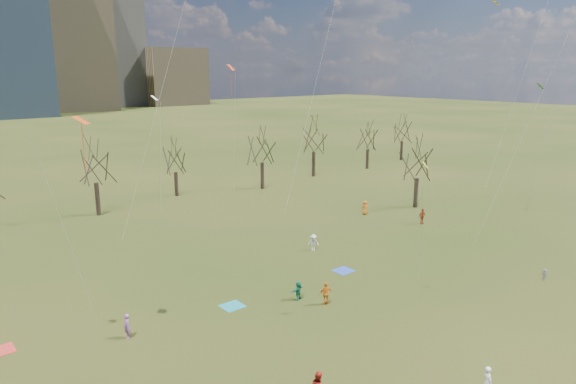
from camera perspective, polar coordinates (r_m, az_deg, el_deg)
ground at (r=38.43m, az=11.68°, el=-13.49°), size 500.00×500.00×0.00m
bare_tree_row at (r=65.33m, az=-14.17°, el=3.21°), size 113.04×29.80×9.50m
blanket_teal at (r=39.49m, az=-6.20°, el=-12.49°), size 1.60×1.50×0.03m
blanket_navy at (r=45.89m, az=6.19°, el=-8.68°), size 1.60×1.50×0.03m
blanket_crimson at (r=38.28m, az=-29.33°, el=-15.13°), size 1.60×1.50×0.03m
person_1 at (r=31.20m, az=21.28°, el=-19.07°), size 0.72×0.80×1.82m
person_3 at (r=48.58m, az=26.61°, el=-8.19°), size 0.60×0.75×1.01m
person_4 at (r=39.27m, az=4.24°, el=-11.18°), size 1.13×0.80×1.78m
person_5 at (r=40.02m, az=1.13°, el=-10.87°), size 1.47×0.76×1.51m
person_7 at (r=36.32m, az=-17.47°, el=-14.04°), size 0.45×0.64×1.68m
person_9 at (r=50.33m, az=2.84°, el=-5.63°), size 1.19×1.15×1.63m
person_10 at (r=60.80m, az=14.67°, el=-2.61°), size 1.12×0.62×1.80m
person_12 at (r=63.23m, az=8.54°, el=-1.74°), size 0.56×0.85×1.73m
kites_airborne at (r=48.79m, az=3.29°, el=10.97°), size 72.95×39.48×31.78m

